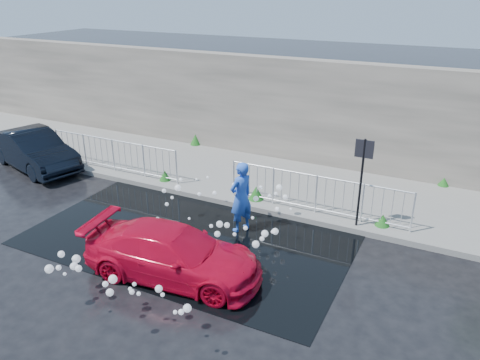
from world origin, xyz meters
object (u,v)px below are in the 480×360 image
object	(u,v)px
red_car	(173,253)
dark_car	(34,150)
person	(241,197)
sign_post	(362,169)

from	to	relation	value
red_car	dark_car	bearing A→B (deg)	60.79
red_car	dark_car	world-z (taller)	dark_car
dark_car	person	distance (m)	8.39
red_car	dark_car	xyz separation A→B (m)	(-7.96, 3.32, 0.10)
red_car	sign_post	bearing A→B (deg)	-45.50
sign_post	person	distance (m)	3.10
sign_post	person	world-z (taller)	sign_post
dark_car	red_car	bearing A→B (deg)	-96.76
sign_post	red_car	bearing A→B (deg)	-128.93
sign_post	red_car	distance (m)	5.05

